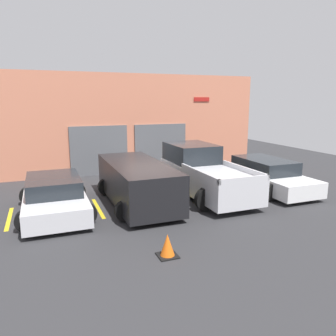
{
  "coord_description": "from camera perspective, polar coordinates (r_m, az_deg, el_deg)",
  "views": [
    {
      "loc": [
        -4.4,
        -12.97,
        3.61
      ],
      "look_at": [
        0.0,
        -1.67,
        1.1
      ],
      "focal_mm": 35.0,
      "sensor_mm": 36.0,
      "label": 1
    }
  ],
  "objects": [
    {
      "name": "traffic_cone",
      "position": [
        7.9,
        -0.1,
        -13.45
      ],
      "size": [
        0.47,
        0.47,
        0.55
      ],
      "color": "black",
      "rests_on": "ground"
    },
    {
      "name": "sedan_white",
      "position": [
        14.12,
        16.56,
        -1.14
      ],
      "size": [
        2.23,
        4.72,
        1.25
      ],
      "color": "white",
      "rests_on": "ground"
    },
    {
      "name": "pickup_truck",
      "position": [
        12.83,
        6.03,
        -0.77
      ],
      "size": [
        2.44,
        5.06,
        1.85
      ],
      "color": "silver",
      "rests_on": "ground"
    },
    {
      "name": "parking_stripe_far_right",
      "position": [
        15.09,
        20.65,
        -2.89
      ],
      "size": [
        0.12,
        2.2,
        0.01
      ],
      "primitive_type": "cube",
      "color": "gold",
      "rests_on": "ground"
    },
    {
      "name": "ground_plane",
      "position": [
        14.16,
        -2.46,
        -3.08
      ],
      "size": [
        28.0,
        28.0,
        0.0
      ],
      "primitive_type": "plane",
      "color": "#2D2D30"
    },
    {
      "name": "van_right",
      "position": [
        11.56,
        -5.49,
        -2.4
      ],
      "size": [
        2.24,
        4.89,
        1.48
      ],
      "color": "black",
      "rests_on": "ground"
    },
    {
      "name": "parking_stripe_far_left",
      "position": [
        11.44,
        -25.93,
        -7.91
      ],
      "size": [
        0.12,
        2.2,
        0.01
      ],
      "primitive_type": "cube",
      "color": "gold",
      "rests_on": "ground"
    },
    {
      "name": "parking_stripe_right",
      "position": [
        13.45,
        11.83,
        -4.11
      ],
      "size": [
        0.12,
        2.2,
        0.01
      ],
      "primitive_type": "cube",
      "color": "gold",
      "rests_on": "ground"
    },
    {
      "name": "parking_stripe_centre",
      "position": [
        12.2,
        0.86,
        -5.49
      ],
      "size": [
        0.12,
        2.2,
        0.01
      ],
      "primitive_type": "cube",
      "color": "gold",
      "rests_on": "ground"
    },
    {
      "name": "parking_stripe_left",
      "position": [
        11.5,
        -12.06,
        -6.85
      ],
      "size": [
        0.12,
        2.2,
        0.01
      ],
      "primitive_type": "cube",
      "color": "gold",
      "rests_on": "ground"
    },
    {
      "name": "shophouse_building",
      "position": [
        16.88,
        -6.19,
        7.61
      ],
      "size": [
        13.58,
        0.68,
        4.92
      ],
      "color": "#D17A5B",
      "rests_on": "ground"
    },
    {
      "name": "sedan_side",
      "position": [
        11.25,
        -19.17,
        -4.66
      ],
      "size": [
        2.27,
        4.25,
        1.2
      ],
      "color": "silver",
      "rests_on": "ground"
    }
  ]
}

